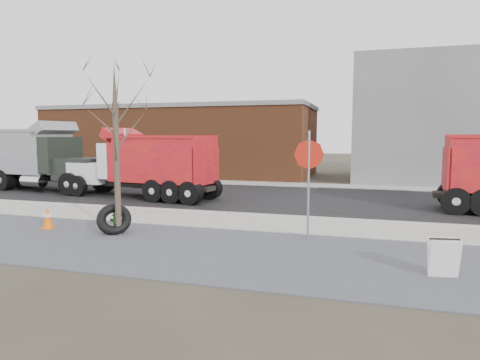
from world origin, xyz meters
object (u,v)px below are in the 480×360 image
(stop_sign, at_px, (309,167))
(dump_truck_red_b, at_px, (146,163))
(truck_tire, at_px, (114,219))
(fire_hydrant, at_px, (117,221))
(sandwich_board, at_px, (444,258))
(dump_truck_grey, at_px, (35,156))

(stop_sign, bearing_deg, dump_truck_red_b, 154.66)
(truck_tire, bearing_deg, fire_hydrant, 101.87)
(fire_hydrant, height_order, sandwich_board, sandwich_board)
(truck_tire, height_order, sandwich_board, truck_tire)
(stop_sign, bearing_deg, dump_truck_grey, 165.70)
(dump_truck_red_b, bearing_deg, dump_truck_grey, -0.78)
(stop_sign, height_order, sandwich_board, stop_sign)
(stop_sign, xyz_separation_m, dump_truck_grey, (-16.12, 7.19, -0.23))
(fire_hydrant, relative_size, dump_truck_red_b, 0.10)
(sandwich_board, bearing_deg, fire_hydrant, 160.82)
(truck_tire, height_order, stop_sign, stop_sign)
(truck_tire, xyz_separation_m, dump_truck_grey, (-10.32, 8.19, 1.43))
(fire_hydrant, relative_size, sandwich_board, 0.90)
(truck_tire, xyz_separation_m, dump_truck_red_b, (-2.82, 7.06, 1.24))
(sandwich_board, bearing_deg, truck_tire, 162.11)
(truck_tire, relative_size, dump_truck_red_b, 0.17)
(sandwich_board, height_order, dump_truck_grey, dump_truck_grey)
(stop_sign, distance_m, sandwich_board, 4.45)
(fire_hydrant, bearing_deg, stop_sign, -8.02)
(truck_tire, relative_size, sandwich_board, 1.58)
(stop_sign, bearing_deg, sandwich_board, -28.89)
(fire_hydrant, xyz_separation_m, sandwich_board, (9.07, -1.79, 0.10))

